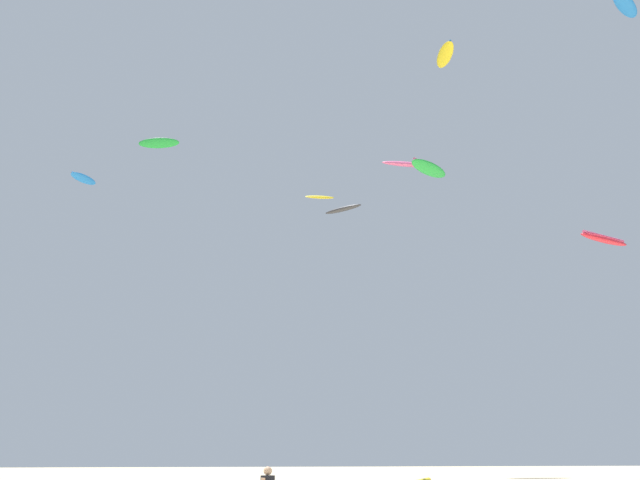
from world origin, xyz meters
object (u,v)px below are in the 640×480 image
at_px(kite_aloft_1, 625,4).
at_px(kite_aloft_7, 159,143).
at_px(kite_aloft_3, 429,169).
at_px(kite_aloft_6, 83,178).
at_px(kite_aloft_0, 343,209).
at_px(kite_aloft_2, 407,164).
at_px(kite_aloft_8, 604,239).
at_px(kite_aloft_4, 445,55).
at_px(kite_aloft_5, 320,197).

relative_size(kite_aloft_1, kite_aloft_7, 1.05).
bearing_deg(kite_aloft_1, kite_aloft_3, 176.54).
height_order(kite_aloft_1, kite_aloft_6, kite_aloft_1).
bearing_deg(kite_aloft_7, kite_aloft_6, 140.42).
distance_m(kite_aloft_0, kite_aloft_2, 21.50).
bearing_deg(kite_aloft_1, kite_aloft_7, 157.29).
distance_m(kite_aloft_2, kite_aloft_8, 21.70).
distance_m(kite_aloft_0, kite_aloft_1, 21.28).
distance_m(kite_aloft_6, kite_aloft_7, 8.19).
distance_m(kite_aloft_0, kite_aloft_3, 5.22).
distance_m(kite_aloft_3, kite_aloft_7, 20.72).
xyz_separation_m(kite_aloft_7, kite_aloft_8, (26.84, -9.64, -9.17)).
bearing_deg(kite_aloft_3, kite_aloft_8, 8.74).
xyz_separation_m(kite_aloft_1, kite_aloft_6, (-34.91, 17.17, -5.75)).
distance_m(kite_aloft_3, kite_aloft_8, 11.08).
xyz_separation_m(kite_aloft_2, kite_aloft_4, (-0.21, -13.34, 2.35)).
height_order(kite_aloft_0, kite_aloft_5, kite_aloft_5).
relative_size(kite_aloft_2, kite_aloft_7, 1.47).
bearing_deg(kite_aloft_6, kite_aloft_8, -24.12).
bearing_deg(kite_aloft_4, kite_aloft_1, -32.45).
relative_size(kite_aloft_4, kite_aloft_8, 0.80).
height_order(kite_aloft_0, kite_aloft_3, kite_aloft_3).
xyz_separation_m(kite_aloft_3, kite_aloft_4, (2.85, 5.24, 10.38)).
bearing_deg(kite_aloft_3, kite_aloft_1, -3.46).
xyz_separation_m(kite_aloft_0, kite_aloft_7, (-11.76, 10.02, 7.95)).
height_order(kite_aloft_4, kite_aloft_5, kite_aloft_4).
height_order(kite_aloft_5, kite_aloft_8, kite_aloft_5).
relative_size(kite_aloft_0, kite_aloft_6, 0.87).
bearing_deg(kite_aloft_8, kite_aloft_2, 113.53).
xyz_separation_m(kite_aloft_2, kite_aloft_5, (-7.72, -3.78, -4.54)).
distance_m(kite_aloft_2, kite_aloft_5, 9.72).
xyz_separation_m(kite_aloft_2, kite_aloft_8, (7.39, -16.97, -11.33)).
distance_m(kite_aloft_0, kite_aloft_6, 24.63).
bearing_deg(kite_aloft_0, kite_aloft_5, 90.16).
bearing_deg(kite_aloft_0, kite_aloft_3, -14.87).
bearing_deg(kite_aloft_7, kite_aloft_5, 16.86).
bearing_deg(kite_aloft_4, kite_aloft_0, -151.77).
bearing_deg(kite_aloft_8, kite_aloft_3, -171.26).
bearing_deg(kite_aloft_6, kite_aloft_1, -26.19).
bearing_deg(kite_aloft_2, kite_aloft_3, -99.36).
height_order(kite_aloft_4, kite_aloft_6, kite_aloft_4).
xyz_separation_m(kite_aloft_4, kite_aloft_7, (-19.23, 6.00, -4.51)).
bearing_deg(kite_aloft_5, kite_aloft_3, -72.52).
bearing_deg(kite_aloft_4, kite_aloft_6, 156.31).
relative_size(kite_aloft_5, kite_aloft_7, 0.73).
bearing_deg(kite_aloft_2, kite_aloft_6, -175.24).
xyz_separation_m(kite_aloft_1, kite_aloft_5, (-16.91, 15.54, -7.24)).
height_order(kite_aloft_3, kite_aloft_8, kite_aloft_3).
xyz_separation_m(kite_aloft_5, kite_aloft_7, (-11.73, -3.55, 2.38)).
distance_m(kite_aloft_2, kite_aloft_4, 13.54).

